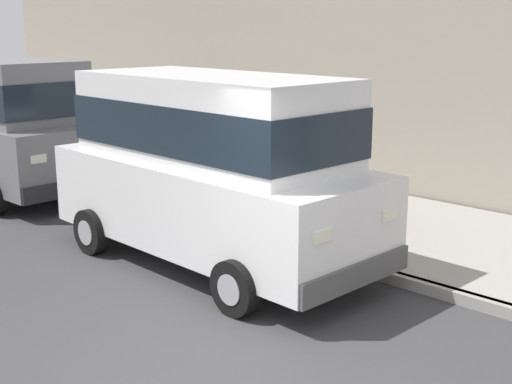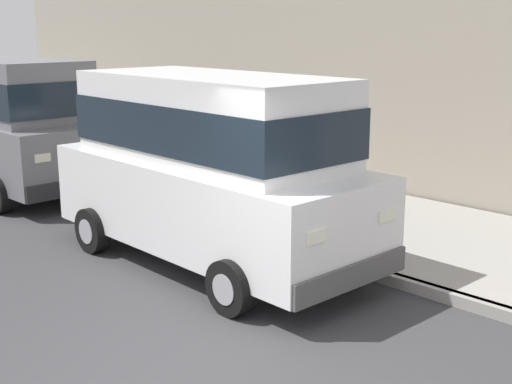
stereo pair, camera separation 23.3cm
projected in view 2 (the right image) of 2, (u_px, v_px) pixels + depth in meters
ground_plane at (206, 381)px, 6.22m from camera, size 80.00×80.00×0.00m
curb at (406, 283)px, 8.38m from camera, size 0.16×64.00×0.14m
sidewalk at (478, 250)px, 9.61m from camera, size 3.60×64.00×0.14m
car_white_van at (211, 161)px, 9.02m from camera, size 2.24×4.95×2.52m
car_grey_van at (7, 119)px, 13.14m from camera, size 2.18×4.92×2.52m
dog_black at (317, 207)px, 10.50m from camera, size 0.22×0.76×0.49m
building_facade at (275, 78)px, 14.73m from camera, size 0.50×20.00×4.07m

